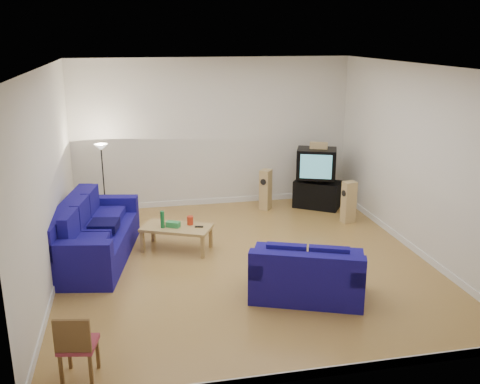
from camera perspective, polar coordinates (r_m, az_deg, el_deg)
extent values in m
cube|color=brown|center=(9.04, 0.52, -7.41)|extent=(6.00, 6.50, 0.01)
cube|color=white|center=(8.27, 0.58, 13.28)|extent=(6.00, 6.50, 0.01)
cube|color=white|center=(11.64, -2.85, 6.31)|extent=(6.00, 0.01, 3.20)
cube|color=white|center=(5.53, 7.70, -5.65)|extent=(6.00, 0.01, 3.20)
cube|color=white|center=(8.43, -19.82, 1.31)|extent=(0.01, 6.50, 3.20)
cube|color=white|center=(9.59, 18.38, 3.23)|extent=(0.01, 6.50, 3.20)
cube|color=white|center=(12.00, -2.74, -0.95)|extent=(6.00, 0.02, 0.12)
cube|color=white|center=(6.29, 7.10, -18.72)|extent=(6.00, 0.02, 0.12)
cube|color=white|center=(8.93, -18.79, -8.25)|extent=(0.02, 6.50, 0.12)
cube|color=white|center=(10.03, 17.53, -5.35)|extent=(0.02, 6.50, 0.12)
cube|color=#150F5E|center=(9.38, -15.18, -5.51)|extent=(1.53, 2.67, 0.48)
cube|color=#150F5E|center=(9.32, -17.90, -2.69)|extent=(0.70, 2.52, 0.49)
cube|color=#150F5E|center=(10.29, -13.89, -1.20)|extent=(1.12, 0.44, 0.27)
cube|color=#150F5E|center=(8.23, -17.21, -6.03)|extent=(1.12, 0.44, 0.27)
cube|color=#080534|center=(9.22, -14.31, -3.49)|extent=(0.53, 0.53, 0.14)
cube|color=#150F5E|center=(7.91, 7.13, -9.64)|extent=(1.81, 1.41, 0.39)
cube|color=#150F5E|center=(7.44, 7.11, -8.05)|extent=(1.56, 0.77, 0.40)
cube|color=#150F5E|center=(7.83, 2.10, -7.31)|extent=(0.52, 0.90, 0.23)
cube|color=#150F5E|center=(7.79, 12.36, -7.84)|extent=(0.52, 0.90, 0.23)
cube|color=#080534|center=(7.92, 7.25, -7.31)|extent=(0.49, 0.49, 0.11)
cube|color=tan|center=(9.43, -6.78, -3.82)|extent=(1.33, 1.04, 0.05)
cube|color=tan|center=(9.48, -10.36, -5.26)|extent=(0.08, 0.08, 0.38)
cube|color=tan|center=(9.91, -9.24, -4.23)|extent=(0.08, 0.08, 0.38)
cube|color=tan|center=(9.12, -4.00, -5.91)|extent=(0.08, 0.08, 0.38)
cube|color=tan|center=(9.56, -3.14, -4.81)|extent=(0.08, 0.08, 0.38)
cylinder|color=#197233|center=(9.34, -8.28, -2.91)|extent=(0.09, 0.09, 0.30)
cube|color=green|center=(9.39, -7.15, -3.44)|extent=(0.26, 0.22, 0.09)
cylinder|color=red|center=(9.46, -5.34, -3.04)|extent=(0.12, 0.12, 0.15)
cube|color=black|center=(9.34, -4.39, -3.71)|extent=(0.15, 0.07, 0.02)
cube|color=black|center=(11.80, 8.22, -0.23)|extent=(1.10, 0.98, 0.59)
cube|color=black|center=(11.71, 8.23, 1.37)|extent=(0.49, 0.50, 0.09)
cube|color=black|center=(11.57, 8.15, 3.05)|extent=(0.98, 0.86, 0.63)
cube|color=teal|center=(11.27, 8.10, 2.68)|extent=(0.62, 0.26, 0.51)
cube|color=tan|center=(11.52, 8.39, 4.93)|extent=(0.40, 0.28, 0.13)
cube|color=tan|center=(11.51, 2.75, 0.24)|extent=(0.32, 0.33, 0.88)
cylinder|color=black|center=(11.34, 2.50, 1.08)|extent=(0.11, 0.09, 0.13)
cube|color=tan|center=(10.93, 11.52, -1.07)|extent=(0.29, 0.24, 0.85)
cylinder|color=black|center=(10.80, 11.01, -0.14)|extent=(0.04, 0.13, 0.12)
cylinder|color=black|center=(11.27, -14.05, -2.90)|extent=(0.20, 0.20, 0.03)
cylinder|color=black|center=(11.04, -14.33, 0.78)|extent=(0.03, 0.03, 1.49)
cone|color=white|center=(10.87, -14.61, 4.67)|extent=(0.27, 0.27, 0.12)
cube|color=brown|center=(6.37, -18.54, -17.57)|extent=(0.04, 0.04, 0.39)
cube|color=brown|center=(6.62, -17.73, -16.06)|extent=(0.04, 0.04, 0.39)
cube|color=brown|center=(6.29, -15.63, -17.79)|extent=(0.04, 0.04, 0.39)
cube|color=brown|center=(6.54, -14.95, -16.24)|extent=(0.04, 0.04, 0.39)
cube|color=#9F3446|center=(6.34, -16.88, -15.30)|extent=(0.45, 0.45, 0.05)
cube|color=brown|center=(6.09, -17.49, -14.47)|extent=(0.39, 0.10, 0.39)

